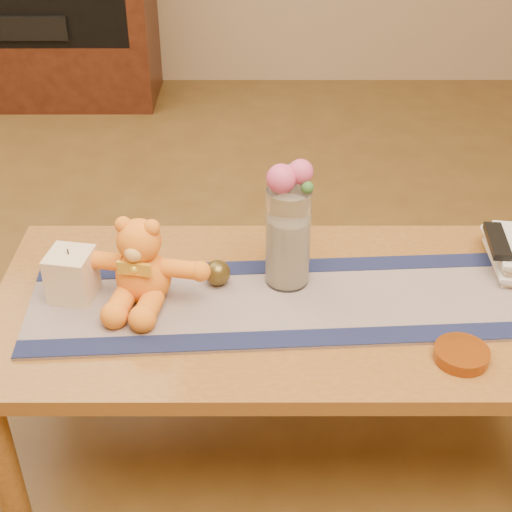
{
  "coord_description": "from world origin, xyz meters",
  "views": [
    {
      "loc": [
        -0.05,
        -1.43,
        1.54
      ],
      "look_at": [
        -0.05,
        0.0,
        0.58
      ],
      "focal_mm": 51.17,
      "sensor_mm": 36.0,
      "label": 1
    }
  ],
  "objects_px": {
    "pillar_candle": "(72,275)",
    "book_bottom": "(491,263)",
    "glass_vase": "(288,237)",
    "bronze_ball": "(218,273)",
    "tv_remote": "(497,241)",
    "teddy_bear": "(142,261)",
    "amber_dish": "(461,355)"
  },
  "relations": [
    {
      "from": "pillar_candle",
      "to": "book_bottom",
      "type": "relative_size",
      "value": 0.55
    },
    {
      "from": "glass_vase",
      "to": "bronze_ball",
      "type": "distance_m",
      "value": 0.2
    },
    {
      "from": "pillar_candle",
      "to": "bronze_ball",
      "type": "distance_m",
      "value": 0.35
    },
    {
      "from": "glass_vase",
      "to": "bronze_ball",
      "type": "bearing_deg",
      "value": -175.63
    },
    {
      "from": "tv_remote",
      "to": "glass_vase",
      "type": "bearing_deg",
      "value": -167.99
    },
    {
      "from": "teddy_bear",
      "to": "book_bottom",
      "type": "distance_m",
      "value": 0.91
    },
    {
      "from": "bronze_ball",
      "to": "amber_dish",
      "type": "height_order",
      "value": "bronze_ball"
    },
    {
      "from": "teddy_bear",
      "to": "amber_dish",
      "type": "bearing_deg",
      "value": -6.29
    },
    {
      "from": "teddy_bear",
      "to": "pillar_candle",
      "type": "distance_m",
      "value": 0.18
    },
    {
      "from": "teddy_bear",
      "to": "bronze_ball",
      "type": "height_order",
      "value": "teddy_bear"
    },
    {
      "from": "book_bottom",
      "to": "bronze_ball",
      "type": "bearing_deg",
      "value": -170.81
    },
    {
      "from": "pillar_candle",
      "to": "tv_remote",
      "type": "distance_m",
      "value": 1.07
    },
    {
      "from": "glass_vase",
      "to": "book_bottom",
      "type": "xyz_separation_m",
      "value": [
        0.54,
        0.07,
        -0.13
      ]
    },
    {
      "from": "teddy_bear",
      "to": "amber_dish",
      "type": "xyz_separation_m",
      "value": [
        0.73,
        -0.22,
        -0.1
      ]
    },
    {
      "from": "glass_vase",
      "to": "bronze_ball",
      "type": "xyz_separation_m",
      "value": [
        -0.17,
        -0.01,
        -0.1
      ]
    },
    {
      "from": "pillar_candle",
      "to": "glass_vase",
      "type": "distance_m",
      "value": 0.53
    },
    {
      "from": "bronze_ball",
      "to": "amber_dish",
      "type": "bearing_deg",
      "value": -26.69
    },
    {
      "from": "amber_dish",
      "to": "glass_vase",
      "type": "bearing_deg",
      "value": 142.33
    },
    {
      "from": "book_bottom",
      "to": "pillar_candle",
      "type": "bearing_deg",
      "value": -170.49
    },
    {
      "from": "teddy_bear",
      "to": "pillar_candle",
      "type": "bearing_deg",
      "value": -170.01
    },
    {
      "from": "glass_vase",
      "to": "amber_dish",
      "type": "distance_m",
      "value": 0.49
    },
    {
      "from": "teddy_bear",
      "to": "bronze_ball",
      "type": "distance_m",
      "value": 0.2
    },
    {
      "from": "pillar_candle",
      "to": "glass_vase",
      "type": "bearing_deg",
      "value": 6.78
    },
    {
      "from": "teddy_bear",
      "to": "book_bottom",
      "type": "relative_size",
      "value": 1.39
    },
    {
      "from": "pillar_candle",
      "to": "book_bottom",
      "type": "distance_m",
      "value": 1.07
    },
    {
      "from": "pillar_candle",
      "to": "book_bottom",
      "type": "xyz_separation_m",
      "value": [
        1.06,
        0.14,
        -0.06
      ]
    },
    {
      "from": "tv_remote",
      "to": "amber_dish",
      "type": "relative_size",
      "value": 1.32
    },
    {
      "from": "teddy_bear",
      "to": "glass_vase",
      "type": "distance_m",
      "value": 0.36
    },
    {
      "from": "tv_remote",
      "to": "teddy_bear",
      "type": "bearing_deg",
      "value": -166.53
    },
    {
      "from": "teddy_bear",
      "to": "amber_dish",
      "type": "relative_size",
      "value": 2.54
    },
    {
      "from": "book_bottom",
      "to": "amber_dish",
      "type": "height_order",
      "value": "amber_dish"
    },
    {
      "from": "glass_vase",
      "to": "book_bottom",
      "type": "bearing_deg",
      "value": 7.84
    }
  ]
}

